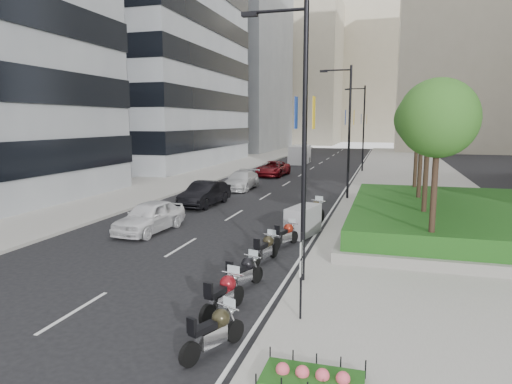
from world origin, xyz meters
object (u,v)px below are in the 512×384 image
at_px(motorcycle_5, 303,221).
at_px(motorcycle_6, 314,213).
at_px(lamp_post_0, 300,130).
at_px(parking_sign, 301,271).
at_px(car_d, 273,169).
at_px(car_b, 205,194).
at_px(motorcycle_3, 266,249).
at_px(car_a, 150,216).
at_px(motorcycle_0, 214,331).
at_px(delivery_van, 300,155).
at_px(motorcycle_4, 286,235).
at_px(car_c, 241,180).
at_px(motorcycle_2, 244,273).
at_px(motorcycle_1, 224,295).
at_px(lamp_post_1, 347,126).
at_px(lamp_post_2, 362,124).

relative_size(motorcycle_5, motorcycle_6, 1.03).
height_order(lamp_post_0, motorcycle_5, lamp_post_0).
bearing_deg(parking_sign, car_d, 105.27).
xyz_separation_m(lamp_post_0, car_b, (-8.42, 12.35, -4.29)).
bearing_deg(motorcycle_5, car_b, 65.07).
bearing_deg(motorcycle_3, car_a, 78.48).
xyz_separation_m(motorcycle_0, motorcycle_3, (-0.65, 7.04, -0.01)).
relative_size(motorcycle_6, delivery_van, 0.43).
relative_size(lamp_post_0, motorcycle_3, 4.58).
relative_size(motorcycle_4, car_c, 0.38).
distance_m(lamp_post_0, delivery_van, 43.98).
xyz_separation_m(motorcycle_2, motorcycle_3, (-0.06, 2.94, -0.01)).
height_order(motorcycle_5, car_d, car_d).
xyz_separation_m(motorcycle_3, motorcycle_5, (0.64, 4.47, 0.17)).
height_order(motorcycle_2, motorcycle_5, motorcycle_5).
height_order(motorcycle_3, delivery_van, delivery_van).
distance_m(parking_sign, delivery_van, 46.87).
xyz_separation_m(motorcycle_1, motorcycle_5, (0.51, 9.45, 0.12)).
relative_size(motorcycle_2, car_d, 0.36).
bearing_deg(motorcycle_5, car_d, 30.97).
xyz_separation_m(motorcycle_5, car_b, (-7.43, 5.90, 0.07)).
height_order(lamp_post_0, motorcycle_2, lamp_post_0).
distance_m(car_b, car_d, 16.80).
bearing_deg(car_d, motorcycle_4, -71.84).
xyz_separation_m(lamp_post_0, motorcycle_2, (-1.57, -0.97, -4.53)).
bearing_deg(motorcycle_3, motorcycle_6, 7.30).
xyz_separation_m(lamp_post_1, car_c, (-8.38, 2.78, -4.34)).
distance_m(motorcycle_3, car_d, 27.94).
bearing_deg(car_a, lamp_post_0, -27.07).
xyz_separation_m(motorcycle_3, car_a, (-6.68, 3.13, 0.23)).
relative_size(motorcycle_2, motorcycle_6, 0.81).
relative_size(motorcycle_0, motorcycle_4, 1.01).
height_order(lamp_post_0, car_b, lamp_post_0).
distance_m(motorcycle_5, delivery_van, 37.29).
distance_m(lamp_post_2, motorcycle_0, 40.33).
height_order(lamp_post_0, motorcycle_1, lamp_post_0).
bearing_deg(motorcycle_3, car_c, 34.37).
relative_size(lamp_post_1, parking_sign, 3.60).
relative_size(car_b, car_d, 0.89).
relative_size(lamp_post_2, motorcycle_3, 4.58).
bearing_deg(motorcycle_0, lamp_post_0, 12.70).
bearing_deg(car_d, lamp_post_0, -71.52).
distance_m(lamp_post_1, lamp_post_2, 18.00).
xyz_separation_m(parking_sign, car_c, (-9.04, 22.78, -0.73)).
xyz_separation_m(motorcycle_4, car_a, (-6.94, 0.76, 0.24)).
bearing_deg(motorcycle_5, lamp_post_0, -157.73).
distance_m(motorcycle_4, car_d, 25.70).
height_order(motorcycle_2, car_b, car_b).
bearing_deg(car_b, car_d, 93.12).
bearing_deg(car_c, lamp_post_2, 60.68).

